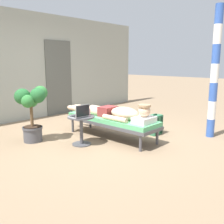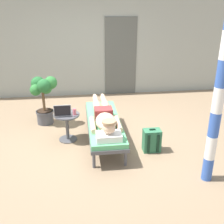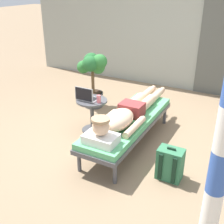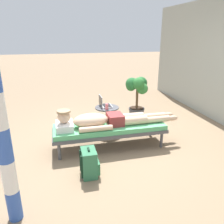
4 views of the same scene
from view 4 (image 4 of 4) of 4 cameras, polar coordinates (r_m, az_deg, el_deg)
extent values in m
plane|color=#8C7256|center=(4.36, 0.91, -7.19)|extent=(40.00, 40.00, 0.00)
cylinder|color=#4C4C51|center=(4.57, 9.56, -4.22)|extent=(0.05, 0.05, 0.28)
cylinder|color=#4C4C51|center=(4.16, 12.30, -6.88)|extent=(0.05, 0.05, 0.28)
cylinder|color=#4C4C51|center=(4.23, -13.25, -6.48)|extent=(0.05, 0.05, 0.28)
cylinder|color=#4C4C51|center=(3.78, -13.06, -9.73)|extent=(0.05, 0.05, 0.28)
cube|color=#4C4C51|center=(4.02, -0.61, -4.67)|extent=(0.61, 1.97, 0.06)
cube|color=#59B272|center=(4.00, -0.61, -3.75)|extent=(0.58, 1.94, 0.08)
cube|color=white|center=(3.87, -11.80, -3.45)|extent=(0.40, 0.28, 0.11)
sphere|color=beige|center=(3.81, -11.97, -1.23)|extent=(0.21, 0.21, 0.21)
cylinder|color=tan|center=(3.78, -12.06, 0.12)|extent=(0.22, 0.22, 0.03)
ellipsoid|color=beige|center=(3.88, -5.37, -2.09)|extent=(0.35, 0.60, 0.23)
cylinder|color=beige|center=(4.11, -5.12, -1.85)|extent=(0.09, 0.55, 0.09)
cylinder|color=beige|center=(3.71, -4.05, -4.23)|extent=(0.09, 0.55, 0.09)
cube|color=maroon|center=(3.97, 0.79, -1.82)|extent=(0.33, 0.26, 0.19)
cylinder|color=beige|center=(4.14, 5.04, -1.26)|extent=(0.15, 0.42, 0.15)
cylinder|color=beige|center=(4.30, 10.46, -1.01)|extent=(0.11, 0.44, 0.11)
ellipsoid|color=beige|center=(4.43, 13.89, -0.74)|extent=(0.09, 0.20, 0.10)
cylinder|color=beige|center=(3.99, 5.82, -2.08)|extent=(0.15, 0.42, 0.15)
cylinder|color=beige|center=(4.16, 11.41, -1.79)|extent=(0.11, 0.44, 0.11)
ellipsoid|color=beige|center=(4.29, 14.92, -1.49)|extent=(0.09, 0.20, 0.10)
cylinder|color=#4C4C51|center=(4.77, -1.24, -4.64)|extent=(0.34, 0.34, 0.02)
cylinder|color=#4C4C51|center=(4.68, -1.26, -1.85)|extent=(0.06, 0.06, 0.48)
cylinder|color=#4C4C51|center=(4.59, -1.28, 1.09)|extent=(0.48, 0.48, 0.02)
cube|color=#A5A8AD|center=(4.64, -1.45, 1.56)|extent=(0.31, 0.22, 0.02)
cube|color=black|center=(4.64, -1.33, 1.68)|extent=(0.27, 0.15, 0.00)
cube|color=#A5A8AD|center=(4.59, -2.87, 2.79)|extent=(0.31, 0.01, 0.21)
cube|color=black|center=(4.59, -2.97, 2.79)|extent=(0.29, 0.00, 0.19)
cylinder|color=#D86672|center=(4.42, -1.31, 1.34)|extent=(0.06, 0.06, 0.12)
cube|color=#33724C|center=(3.31, -5.78, -12.56)|extent=(0.30, 0.20, 0.40)
cube|color=#33724C|center=(3.36, -3.66, -13.35)|extent=(0.22, 0.04, 0.18)
cube|color=black|center=(3.37, -7.92, -12.03)|extent=(0.04, 0.02, 0.34)
cube|color=black|center=(3.23, -7.58, -13.52)|extent=(0.04, 0.02, 0.34)
cube|color=black|center=(3.21, -5.91, -9.34)|extent=(0.10, 0.02, 0.02)
cylinder|color=#4C4C51|center=(5.38, 6.15, -0.43)|extent=(0.34, 0.34, 0.28)
cylinder|color=#4C4C51|center=(5.34, 6.19, 0.78)|extent=(0.37, 0.37, 0.04)
cylinder|color=#332319|center=(5.33, 6.20, 1.03)|extent=(0.31, 0.31, 0.01)
cylinder|color=brown|center=(5.27, 6.29, 3.34)|extent=(0.06, 0.06, 0.46)
sphere|color=#2D7233|center=(4.99, 6.70, 7.12)|extent=(0.26, 0.26, 0.26)
sphere|color=#38843D|center=(5.18, 7.60, 5.85)|extent=(0.26, 0.26, 0.26)
sphere|color=#23602D|center=(5.31, 7.26, 7.20)|extent=(0.29, 0.29, 0.29)
sphere|color=#2D7233|center=(5.27, 4.79, 6.50)|extent=(0.23, 0.23, 0.23)
sphere|color=#23602D|center=(5.08, 4.98, 7.05)|extent=(0.28, 0.28, 0.28)
cylinder|color=#3359B2|center=(2.86, -23.33, -20.55)|extent=(0.15, 0.15, 0.36)
cylinder|color=white|center=(2.66, -24.37, -14.53)|extent=(0.15, 0.15, 0.36)
cylinder|color=#3359B2|center=(2.49, -25.50, -7.59)|extent=(0.15, 0.15, 0.36)
camera|label=1|loc=(7.55, -33.64, 12.57)|focal=40.96mm
camera|label=2|loc=(5.58, -60.68, 16.07)|focal=44.86mm
camera|label=3|loc=(3.21, -66.50, 12.66)|focal=45.67mm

